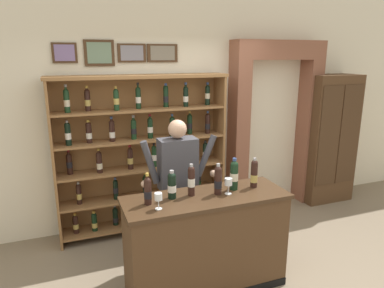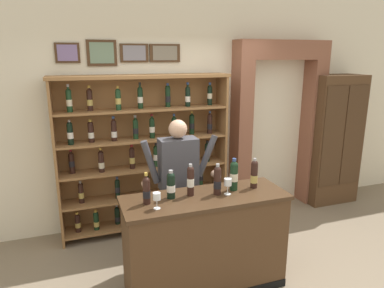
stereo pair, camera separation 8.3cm
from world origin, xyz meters
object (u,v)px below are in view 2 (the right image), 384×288
object	(u,v)px
wine_glass_center	(228,183)
tasting_bottle_super_tuscan	(234,175)
wine_glass_left	(157,197)
side_cabinet	(332,140)
shopkeeper	(178,176)
tasting_counter	(205,242)
wine_shelf	(144,150)
tasting_bottle_rosso	(191,180)
tasting_bottle_brunello	(217,180)
tasting_bottle_chianti	(254,174)
tasting_bottle_bianco	(171,185)
tasting_bottle_grappa	(146,190)

from	to	relation	value
wine_glass_center	tasting_bottle_super_tuscan	bearing A→B (deg)	39.42
wine_glass_left	side_cabinet	bearing A→B (deg)	25.50
shopkeeper	wine_glass_center	xyz separation A→B (m)	(0.30, -0.62, 0.10)
tasting_counter	shopkeeper	distance (m)	0.78
wine_shelf	wine_glass_center	world-z (taller)	wine_shelf
wine_shelf	tasting_bottle_rosso	world-z (taller)	wine_shelf
shopkeeper	wine_glass_left	size ratio (longest dim) A/B	10.93
tasting_bottle_brunello	tasting_bottle_chianti	world-z (taller)	same
wine_glass_left	tasting_counter	bearing A→B (deg)	13.39
tasting_bottle_bianco	wine_glass_center	bearing A→B (deg)	-9.66
tasting_counter	tasting_bottle_super_tuscan	world-z (taller)	tasting_bottle_super_tuscan
tasting_counter	tasting_bottle_chianti	xyz separation A→B (m)	(0.54, 0.05, 0.63)
tasting_counter	wine_glass_center	bearing A→B (deg)	-6.82
tasting_bottle_grappa	tasting_bottle_chianti	xyz separation A→B (m)	(1.10, 0.03, 0.01)
tasting_bottle_rosso	wine_glass_left	xyz separation A→B (m)	(-0.37, -0.19, -0.05)
wine_shelf	tasting_counter	world-z (taller)	wine_shelf
tasting_bottle_grappa	tasting_bottle_chianti	distance (m)	1.10
wine_shelf	tasting_bottle_grappa	distance (m)	1.42
tasting_bottle_bianco	shopkeeper	bearing A→B (deg)	66.09
tasting_bottle_chianti	wine_glass_center	bearing A→B (deg)	-167.16
shopkeeper	tasting_bottle_super_tuscan	bearing A→B (deg)	-52.61
wine_glass_center	tasting_counter	bearing A→B (deg)	173.18
tasting_bottle_grappa	tasting_bottle_rosso	bearing A→B (deg)	6.80
wine_glass_left	tasting_bottle_grappa	bearing A→B (deg)	114.18
tasting_bottle_super_tuscan	shopkeeper	bearing A→B (deg)	127.39
wine_shelf	tasting_bottle_bianco	xyz separation A→B (m)	(-0.03, -1.35, 0.02)
tasting_bottle_super_tuscan	wine_glass_left	bearing A→B (deg)	-167.70
side_cabinet	tasting_bottle_chianti	bearing A→B (deg)	-147.73
wine_shelf	wine_glass_left	world-z (taller)	wine_shelf
shopkeeper	tasting_bottle_grappa	bearing A→B (deg)	-129.42
shopkeeper	tasting_bottle_bianco	size ratio (longest dim) A/B	5.92
side_cabinet	tasting_bottle_super_tuscan	world-z (taller)	side_cabinet
side_cabinet	wine_glass_center	bearing A→B (deg)	-149.97
tasting_counter	tasting_bottle_super_tuscan	distance (m)	0.72
shopkeeper	tasting_counter	bearing A→B (deg)	-81.61
tasting_bottle_rosso	tasting_bottle_chianti	bearing A→B (deg)	-1.62
shopkeeper	tasting_bottle_rosso	size ratio (longest dim) A/B	5.18
tasting_bottle_grappa	tasting_bottle_bianco	bearing A→B (deg)	11.80
tasting_bottle_brunello	wine_glass_left	distance (m)	0.63
tasting_counter	tasting_bottle_bianco	size ratio (longest dim) A/B	5.83
tasting_counter	wine_shelf	bearing A→B (deg)	101.74
tasting_bottle_rosso	wine_glass_center	xyz separation A→B (m)	(0.34, -0.09, -0.04)
side_cabinet	tasting_bottle_rosso	world-z (taller)	side_cabinet
shopkeeper	tasting_bottle_bianco	world-z (taller)	shopkeeper
tasting_bottle_grappa	shopkeeper	bearing A→B (deg)	50.58
tasting_bottle_bianco	tasting_bottle_super_tuscan	xyz separation A→B (m)	(0.64, -0.01, 0.02)
side_cabinet	tasting_counter	xyz separation A→B (m)	(-2.66, -1.39, -0.51)
tasting_bottle_bianco	tasting_bottle_chianti	xyz separation A→B (m)	(0.86, -0.02, 0.01)
side_cabinet	tasting_counter	distance (m)	3.04
wine_shelf	wine_glass_left	xyz separation A→B (m)	(-0.20, -1.53, -0.00)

